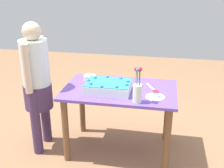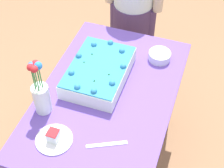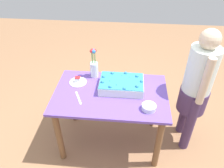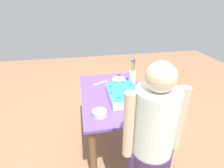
{
  "view_description": "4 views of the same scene",
  "coord_description": "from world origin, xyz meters",
  "px_view_note": "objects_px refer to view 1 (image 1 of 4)",
  "views": [
    {
      "loc": [
        -0.44,
        2.79,
        1.95
      ],
      "look_at": [
        0.07,
        0.12,
        0.87
      ],
      "focal_mm": 45.0,
      "sensor_mm": 36.0,
      "label": 1
    },
    {
      "loc": [
        -1.24,
        -0.46,
        2.29
      ],
      "look_at": [
        0.08,
        -0.0,
        0.78
      ],
      "focal_mm": 55.0,
      "sensor_mm": 36.0,
      "label": 2
    },
    {
      "loc": [
        0.18,
        -1.81,
        2.27
      ],
      "look_at": [
        0.02,
        0.01,
        0.89
      ],
      "focal_mm": 35.0,
      "sensor_mm": 36.0,
      "label": 3
    },
    {
      "loc": [
        1.81,
        -0.36,
        1.83
      ],
      "look_at": [
        0.01,
        -0.02,
        0.91
      ],
      "focal_mm": 28.0,
      "sensor_mm": 36.0,
      "label": 4
    }
  ],
  "objects_px": {
    "serving_plate_with_slice": "(155,96)",
    "cake_knife": "(151,87)",
    "fruit_bowl": "(90,77)",
    "person_standing": "(37,80)",
    "flower_vase": "(138,90)",
    "sheet_cake": "(108,87)"
  },
  "relations": [
    {
      "from": "sheet_cake",
      "to": "flower_vase",
      "type": "bearing_deg",
      "value": 148.09
    },
    {
      "from": "flower_vase",
      "to": "fruit_bowl",
      "type": "bearing_deg",
      "value": -39.83
    },
    {
      "from": "flower_vase",
      "to": "serving_plate_with_slice",
      "type": "bearing_deg",
      "value": -139.66
    },
    {
      "from": "flower_vase",
      "to": "sheet_cake",
      "type": "bearing_deg",
      "value": -31.91
    },
    {
      "from": "person_standing",
      "to": "serving_plate_with_slice",
      "type": "bearing_deg",
      "value": -1.99
    },
    {
      "from": "fruit_bowl",
      "to": "person_standing",
      "type": "height_order",
      "value": "person_standing"
    },
    {
      "from": "serving_plate_with_slice",
      "to": "fruit_bowl",
      "type": "height_order",
      "value": "serving_plate_with_slice"
    },
    {
      "from": "sheet_cake",
      "to": "fruit_bowl",
      "type": "xyz_separation_m",
      "value": [
        0.29,
        -0.31,
        -0.03
      ]
    },
    {
      "from": "sheet_cake",
      "to": "person_standing",
      "type": "relative_size",
      "value": 0.32
    },
    {
      "from": "cake_knife",
      "to": "flower_vase",
      "type": "bearing_deg",
      "value": 139.5
    },
    {
      "from": "sheet_cake",
      "to": "serving_plate_with_slice",
      "type": "height_order",
      "value": "sheet_cake"
    },
    {
      "from": "sheet_cake",
      "to": "cake_knife",
      "type": "height_order",
      "value": "sheet_cake"
    },
    {
      "from": "flower_vase",
      "to": "person_standing",
      "type": "xyz_separation_m",
      "value": [
        1.13,
        -0.19,
        -0.05
      ]
    },
    {
      "from": "fruit_bowl",
      "to": "cake_knife",
      "type": "bearing_deg",
      "value": 171.91
    },
    {
      "from": "fruit_bowl",
      "to": "person_standing",
      "type": "xyz_separation_m",
      "value": [
        0.51,
        0.33,
        0.05
      ]
    },
    {
      "from": "serving_plate_with_slice",
      "to": "person_standing",
      "type": "height_order",
      "value": "person_standing"
    },
    {
      "from": "person_standing",
      "to": "fruit_bowl",
      "type": "bearing_deg",
      "value": 32.63
    },
    {
      "from": "person_standing",
      "to": "sheet_cake",
      "type": "bearing_deg",
      "value": 1.3
    },
    {
      "from": "sheet_cake",
      "to": "person_standing",
      "type": "height_order",
      "value": "person_standing"
    },
    {
      "from": "serving_plate_with_slice",
      "to": "cake_knife",
      "type": "bearing_deg",
      "value": -76.95
    },
    {
      "from": "fruit_bowl",
      "to": "flower_vase",
      "type": "bearing_deg",
      "value": 140.17
    },
    {
      "from": "person_standing",
      "to": "cake_knife",
      "type": "bearing_deg",
      "value": 10.29
    }
  ]
}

